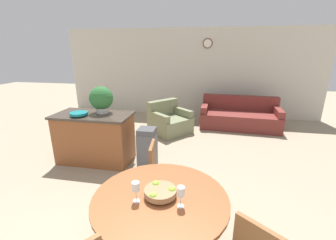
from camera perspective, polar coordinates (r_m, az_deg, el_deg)
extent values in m
cube|color=beige|center=(7.26, 5.42, 11.76)|extent=(8.00, 0.06, 2.70)
cylinder|color=brown|center=(7.15, 10.04, 18.62)|extent=(0.29, 0.02, 0.29)
cylinder|color=white|center=(7.14, 10.03, 18.62)|extent=(0.23, 0.01, 0.23)
cylinder|color=brown|center=(2.47, -1.84, -25.80)|extent=(0.13, 0.13, 0.67)
cylinder|color=brown|center=(2.25, -1.94, -19.28)|extent=(1.29, 1.29, 0.03)
cylinder|color=brown|center=(3.42, 3.20, -15.76)|extent=(0.04, 0.04, 0.39)
cylinder|color=brown|center=(3.10, 3.16, -19.65)|extent=(0.04, 0.04, 0.39)
cylinder|color=brown|center=(3.44, -3.45, -15.54)|extent=(0.04, 0.04, 0.39)
cylinder|color=brown|center=(3.13, -4.33, -19.37)|extent=(0.04, 0.04, 0.39)
cube|color=brown|center=(3.14, -0.36, -14.22)|extent=(0.47, 0.47, 0.05)
cube|color=brown|center=(3.03, -4.01, -10.06)|extent=(0.09, 0.39, 0.45)
cylinder|color=olive|center=(2.23, -1.94, -18.61)|extent=(0.12, 0.12, 0.03)
cylinder|color=olive|center=(2.20, -1.96, -17.74)|extent=(0.30, 0.30, 0.05)
sphere|color=#8CB738|center=(2.20, 1.02, -17.46)|extent=(0.08, 0.08, 0.08)
sphere|color=#8CB738|center=(2.28, -3.14, -16.04)|extent=(0.08, 0.08, 0.08)
sphere|color=#8CB738|center=(2.13, -3.84, -18.81)|extent=(0.08, 0.08, 0.08)
cylinder|color=silver|center=(2.20, -8.03, -19.68)|extent=(0.06, 0.06, 0.01)
cylinder|color=silver|center=(2.17, -8.10, -18.46)|extent=(0.01, 0.01, 0.11)
cylinder|color=silver|center=(2.11, -8.22, -16.34)|extent=(0.07, 0.07, 0.08)
cylinder|color=silver|center=(2.13, 3.21, -21.00)|extent=(0.06, 0.06, 0.01)
cylinder|color=silver|center=(2.09, 3.24, -19.76)|extent=(0.01, 0.01, 0.11)
cylinder|color=silver|center=(2.04, 3.29, -17.60)|extent=(0.07, 0.07, 0.08)
cube|color=brown|center=(4.50, -18.00, -4.53)|extent=(1.36, 0.67, 0.89)
cube|color=#42382D|center=(4.35, -18.57, 1.19)|extent=(1.42, 0.73, 0.04)
cylinder|color=#147A7F|center=(4.30, -21.64, 1.13)|extent=(0.11, 0.11, 0.02)
cylinder|color=#147A7F|center=(4.29, -21.69, 1.55)|extent=(0.31, 0.31, 0.04)
cylinder|color=beige|center=(4.37, -16.35, 2.53)|extent=(0.23, 0.23, 0.12)
sphere|color=#2D6B33|center=(4.32, -16.60, 5.36)|extent=(0.43, 0.43, 0.43)
cube|color=#56565B|center=(4.09, -5.26, -7.72)|extent=(0.31, 0.31, 0.66)
cube|color=#49494E|center=(3.95, -5.41, -2.79)|extent=(0.30, 0.30, 0.09)
cube|color=maroon|center=(6.49, 17.62, 0.02)|extent=(2.11, 1.06, 0.42)
cube|color=maroon|center=(6.75, 17.76, 4.26)|extent=(2.07, 0.31, 0.40)
cube|color=maroon|center=(6.45, 9.26, 1.37)|extent=(0.20, 0.89, 0.60)
cube|color=maroon|center=(6.61, 25.93, 0.18)|extent=(0.20, 0.89, 0.60)
cube|color=#7A7F5B|center=(5.79, 0.61, -1.30)|extent=(1.21, 1.22, 0.40)
cube|color=#7A7F5B|center=(5.92, -1.38, 3.17)|extent=(0.72, 0.79, 0.40)
cube|color=#7A7F5B|center=(5.54, -2.43, -1.21)|extent=(0.67, 0.60, 0.58)
cube|color=#7A7F5B|center=(6.00, 3.41, 0.24)|extent=(0.67, 0.60, 0.58)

